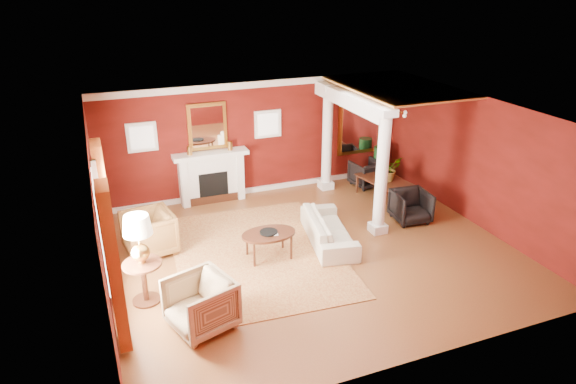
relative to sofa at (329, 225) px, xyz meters
name	(u,v)px	position (x,y,z in m)	size (l,w,h in m)	color
ground	(313,252)	(-0.48, -0.28, -0.40)	(8.00, 8.00, 0.00)	brown
room_shell	(315,160)	(-0.48, -0.28, 1.62)	(8.04, 7.04, 2.92)	#64120D
fireplace	(212,177)	(-1.78, 3.04, 0.24)	(1.85, 0.42, 1.29)	white
overmantel_mirror	(207,126)	(-1.78, 3.17, 1.50)	(0.95, 0.07, 1.15)	gold
flank_window_left	(142,137)	(-3.33, 3.18, 1.40)	(0.70, 0.07, 0.70)	white
flank_window_right	(268,124)	(-0.23, 3.18, 1.40)	(0.70, 0.07, 0.70)	white
left_window	(108,236)	(-4.38, -0.88, 1.02)	(0.21, 2.55, 2.60)	white
column_front	(382,172)	(1.22, 0.02, 1.02)	(0.36, 0.36, 2.80)	white
column_back	(327,137)	(1.22, 2.72, 1.02)	(0.36, 0.36, 2.80)	white
header_beam	(349,100)	(1.22, 1.62, 2.22)	(0.30, 3.20, 0.32)	white
amber_ceiling	(397,87)	(2.37, 1.47, 2.47)	(2.30, 3.40, 0.04)	#EB9945
dining_mirror	(360,123)	(2.42, 3.17, 1.15)	(1.30, 0.07, 1.70)	gold
chandelier	(395,112)	(2.42, 1.52, 1.85)	(0.60, 0.62, 0.75)	#B28238
crown_trim	(258,84)	(-0.48, 3.18, 2.42)	(8.00, 0.08, 0.16)	white
base_trim	(260,189)	(-0.48, 3.18, -0.34)	(8.00, 0.08, 0.12)	white
rug	(257,254)	(-1.60, 0.07, -0.39)	(3.27, 4.36, 0.02)	maroon
sofa	(329,225)	(0.00, 0.00, 0.00)	(2.06, 0.60, 0.80)	beige
armchair_leopard	(148,231)	(-3.61, 0.93, 0.09)	(0.95, 0.89, 0.98)	black
armchair_stripe	(200,302)	(-3.16, -1.84, 0.08)	(0.94, 0.88, 0.97)	tan
coffee_table	(269,235)	(-1.40, -0.15, 0.11)	(1.11, 1.11, 0.56)	black
coffee_book	(269,229)	(-1.40, -0.19, 0.27)	(0.16, 0.02, 0.22)	black
side_table	(139,244)	(-3.91, -0.78, 0.74)	(0.67, 0.67, 1.67)	black
dining_table	(386,183)	(2.33, 1.55, 0.01)	(1.49, 0.52, 0.83)	black
dining_chair_near	(411,205)	(2.20, 0.23, 0.00)	(0.78, 0.73, 0.81)	black
dining_chair_far	(367,172)	(2.31, 2.49, -0.02)	(0.74, 0.70, 0.76)	black
green_urn	(379,167)	(2.84, 2.72, -0.02)	(0.41, 0.41, 0.98)	#143F1A
potted_plant	(390,160)	(2.35, 1.49, 0.67)	(0.57, 0.63, 0.49)	#26591E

